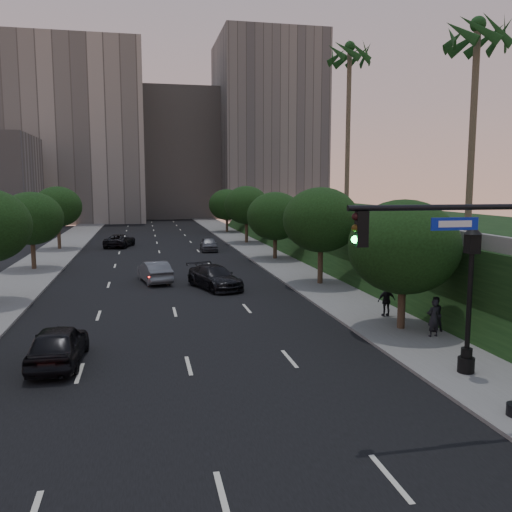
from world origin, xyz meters
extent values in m
plane|color=black|center=(0.00, 0.00, 0.00)|extent=(160.00, 160.00, 0.00)
cube|color=black|center=(0.00, 30.00, 0.01)|extent=(16.00, 140.00, 0.02)
cube|color=slate|center=(10.25, 30.00, 0.07)|extent=(4.50, 140.00, 0.15)
cube|color=slate|center=(-10.25, 30.00, 0.07)|extent=(4.50, 140.00, 0.15)
cube|color=black|center=(22.00, 28.00, 2.00)|extent=(18.00, 90.00, 4.00)
cube|color=slate|center=(13.50, 28.00, 4.35)|extent=(0.35, 90.00, 0.70)
cube|color=gray|center=(-14.00, 92.00, 16.00)|extent=(26.00, 20.00, 32.00)
cube|color=gray|center=(6.00, 102.00, 13.00)|extent=(22.00, 18.00, 26.00)
cube|color=slate|center=(24.00, 96.00, 18.00)|extent=(20.00, 22.00, 36.00)
cylinder|color=#38281C|center=(10.30, 8.00, 1.43)|extent=(0.36, 0.36, 2.86)
ellipsoid|color=black|center=(10.30, 8.00, 4.03)|extent=(5.20, 5.20, 4.42)
cylinder|color=#38281C|center=(10.30, 20.00, 1.61)|extent=(0.36, 0.36, 3.21)
ellipsoid|color=black|center=(10.30, 20.00, 4.53)|extent=(5.20, 5.20, 4.42)
cylinder|color=#38281C|center=(10.30, 33.00, 1.43)|extent=(0.36, 0.36, 2.86)
ellipsoid|color=black|center=(10.30, 33.00, 4.03)|extent=(5.20, 5.20, 4.42)
cylinder|color=#38281C|center=(10.30, 47.00, 1.61)|extent=(0.36, 0.36, 3.21)
ellipsoid|color=black|center=(10.30, 47.00, 4.53)|extent=(5.20, 5.20, 4.42)
cylinder|color=#38281C|center=(10.30, 62.00, 1.43)|extent=(0.36, 0.36, 2.86)
ellipsoid|color=black|center=(10.30, 62.00, 4.03)|extent=(5.20, 5.20, 4.42)
cylinder|color=#38281C|center=(-10.30, 31.00, 1.50)|extent=(0.36, 0.36, 2.99)
ellipsoid|color=black|center=(-10.30, 31.00, 4.22)|extent=(5.00, 5.00, 4.25)
cylinder|color=#38281C|center=(-10.30, 45.00, 1.63)|extent=(0.36, 0.36, 3.26)
ellipsoid|color=black|center=(-10.30, 45.00, 4.59)|extent=(5.00, 5.00, 4.25)
cylinder|color=#4C4233|center=(17.50, 14.00, 10.00)|extent=(0.40, 0.40, 12.00)
cylinder|color=#4C4233|center=(16.00, 30.00, 11.25)|extent=(0.40, 0.40, 14.50)
cylinder|color=black|center=(6.35, -1.79, 6.30)|extent=(5.40, 0.16, 0.16)
cube|color=black|center=(4.05, -1.79, 5.75)|extent=(0.32, 0.22, 0.95)
sphere|color=black|center=(3.87, -1.79, 6.08)|extent=(0.20, 0.20, 0.20)
sphere|color=#3F2B0A|center=(3.87, -1.79, 5.78)|extent=(0.20, 0.20, 0.20)
sphere|color=#19F24C|center=(3.87, -1.79, 5.48)|extent=(0.20, 0.20, 0.20)
cube|color=#0D23B0|center=(6.75, -1.79, 5.85)|extent=(1.40, 0.05, 0.35)
cylinder|color=black|center=(9.77, 1.87, 0.35)|extent=(0.60, 0.60, 0.70)
cylinder|color=black|center=(9.77, 1.87, 0.85)|extent=(0.40, 0.40, 0.40)
cylinder|color=black|center=(9.77, 1.87, 2.80)|extent=(0.18, 0.18, 3.60)
cube|color=black|center=(9.77, 1.87, 4.85)|extent=(0.42, 0.42, 0.70)
cone|color=black|center=(9.77, 1.87, 5.35)|extent=(0.64, 0.64, 0.35)
sphere|color=black|center=(9.77, 1.87, 5.55)|extent=(0.14, 0.14, 0.14)
imported|color=black|center=(-4.89, 6.22, 0.80)|extent=(2.04, 4.73, 1.59)
imported|color=#595D62|center=(-0.86, 23.49, 0.76)|extent=(2.53, 4.87, 1.53)
imported|color=black|center=(-4.13, 46.46, 0.73)|extent=(3.66, 5.66, 1.45)
imported|color=black|center=(3.02, 20.29, 0.77)|extent=(3.76, 5.71, 1.54)
imported|color=#53555A|center=(5.11, 40.87, 0.72)|extent=(1.86, 4.28, 1.44)
imported|color=black|center=(11.03, 6.36, 1.00)|extent=(0.67, 0.49, 1.69)
imported|color=black|center=(11.54, 7.14, 0.97)|extent=(0.80, 0.62, 1.63)
imported|color=black|center=(10.64, 10.30, 0.97)|extent=(0.96, 0.41, 1.63)
camera|label=1|loc=(-1.57, -15.10, 6.92)|focal=38.00mm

